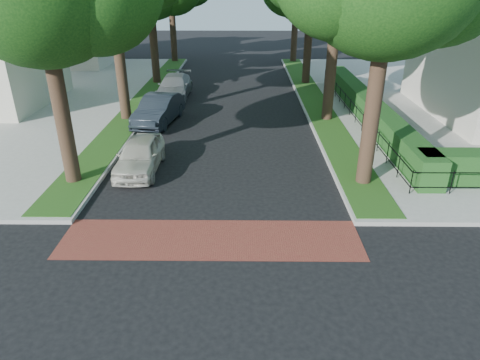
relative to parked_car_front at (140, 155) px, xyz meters
name	(u,v)px	position (x,y,z in m)	size (l,w,h in m)	color
ground	(201,315)	(3.22, -8.28, -0.67)	(120.00, 120.00, 0.00)	black
crosswalk_far	(211,239)	(3.22, -5.08, -0.67)	(9.00, 2.20, 0.01)	maroon
grass_strip_ne	(314,99)	(8.62, 10.82, -0.51)	(1.60, 29.80, 0.02)	#204413
grass_strip_nw	(144,99)	(-2.18, 10.82, -0.51)	(1.60, 29.80, 0.02)	#204413
hedge_main_road	(368,108)	(10.92, 6.72, 0.08)	(1.00, 18.00, 1.20)	#174317
fence_main_road	(353,111)	(10.12, 6.72, -0.07)	(0.06, 18.00, 0.90)	black
house_left_far	(54,5)	(-12.27, 23.72, 4.37)	(10.00, 9.00, 10.14)	beige
parked_car_front	(140,155)	(0.00, 0.00, 0.00)	(1.59, 3.94, 1.34)	beige
parked_car_middle	(159,110)	(-0.38, 6.30, 0.08)	(1.58, 4.54, 1.50)	black
parked_car_rear	(174,86)	(-0.38, 11.94, 0.03)	(1.97, 4.84, 1.40)	gray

